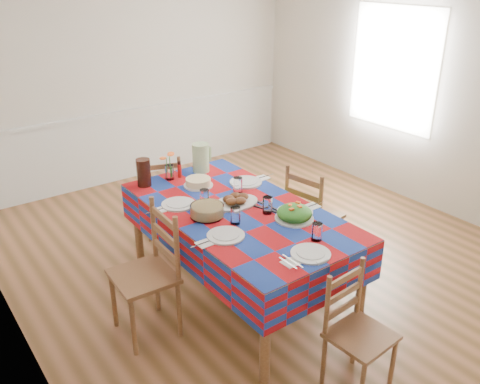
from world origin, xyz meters
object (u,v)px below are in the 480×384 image
chair_right (311,217)px  chair_near (356,333)px  tea_pitcher (144,172)px  chair_left (149,274)px  dining_table (238,219)px  chair_far (162,196)px  green_pitcher (201,158)px  meat_platter (236,201)px

chair_right → chair_near: bearing=137.5°
tea_pitcher → chair_left: bearing=-116.0°
dining_table → chair_near: bearing=-90.1°
chair_near → chair_far: 2.62m
green_pitcher → tea_pitcher: green_pitcher is taller
meat_platter → chair_near: 1.45m
chair_far → chair_left: chair_left is taller
tea_pitcher → chair_near: size_ratio=0.29×
meat_platter → chair_near: bearing=-91.7°
green_pitcher → tea_pitcher: size_ratio=1.09×
tea_pitcher → chair_right: (1.22, -0.89, -0.44)m
green_pitcher → chair_near: size_ratio=0.31×
green_pitcher → chair_far: size_ratio=0.31×
tea_pitcher → chair_right: size_ratio=0.25×
dining_table → green_pitcher: green_pitcher is taller
chair_far → chair_right: 1.56m
green_pitcher → chair_right: green_pitcher is taller
green_pitcher → chair_right: size_ratio=0.28×
chair_near → chair_right: size_ratio=0.88×
tea_pitcher → chair_left: (-0.43, -0.88, -0.42)m
dining_table → tea_pitcher: tea_pitcher is taller
green_pitcher → chair_left: size_ratio=0.27×
tea_pitcher → chair_right: bearing=-36.0°
chair_near → chair_far: chair_far is taller
meat_platter → tea_pitcher: 0.91m
chair_far → meat_platter: bearing=111.8°
meat_platter → chair_left: bearing=-174.2°
dining_table → chair_far: (-0.01, 1.31, -0.28)m
dining_table → tea_pitcher: size_ratio=8.31×
tea_pitcher → chair_near: tea_pitcher is taller
tea_pitcher → chair_left: tea_pitcher is taller
chair_far → chair_right: chair_right is taller
green_pitcher → chair_near: 2.25m
chair_left → chair_right: bearing=92.4°
chair_right → chair_far: bearing=22.5°
meat_platter → chair_far: chair_far is taller
meat_platter → green_pitcher: bearing=78.6°
meat_platter → green_pitcher: size_ratio=1.44×
chair_right → tea_pitcher: bearing=44.0°
tea_pitcher → chair_left: size_ratio=0.24×
dining_table → chair_far: size_ratio=2.32×
chair_near → chair_left: size_ratio=0.85×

